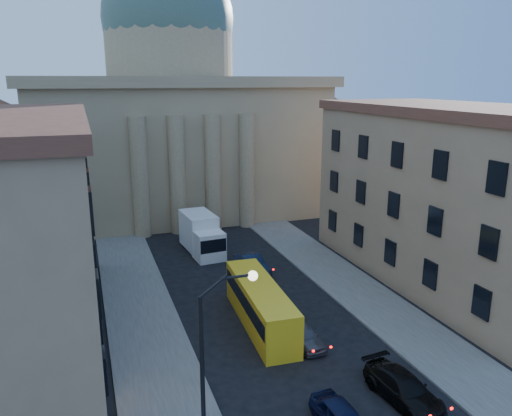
{
  "coord_description": "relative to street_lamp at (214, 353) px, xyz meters",
  "views": [
    {
      "loc": [
        -11.57,
        -10.63,
        16.64
      ],
      "look_at": [
        -0.84,
        20.07,
        8.26
      ],
      "focal_mm": 35.0,
      "sensor_mm": 36.0,
      "label": 1
    }
  ],
  "objects": [
    {
      "name": "car_right_mid",
      "position": [
        10.46,
        0.7,
        -4.54
      ],
      "size": [
        2.6,
        5.35,
        1.5
      ],
      "primitive_type": "imported",
      "rotation": [
        0.0,
        0.0,
        0.1
      ],
      "color": "black",
      "rests_on": "ground"
    },
    {
      "name": "city_bus",
      "position": [
        6.17,
        11.29,
        -3.7
      ],
      "size": [
        2.98,
        10.58,
        2.95
      ],
      "rotation": [
        0.0,
        0.0,
        -0.05
      ],
      "color": "yellow",
      "rests_on": "ground"
    },
    {
      "name": "car_right_far",
      "position": [
        7.9,
        7.76,
        -4.62
      ],
      "size": [
        1.79,
        3.97,
        1.32
      ],
      "primitive_type": "imported",
      "rotation": [
        0.0,
        0.0,
        0.06
      ],
      "color": "#4D4D52",
      "rests_on": "ground"
    },
    {
      "name": "car_right_distant",
      "position": [
        8.79,
        20.75,
        -4.51
      ],
      "size": [
        2.18,
        4.87,
        1.55
      ],
      "primitive_type": "imported",
      "rotation": [
        0.0,
        0.0,
        0.12
      ],
      "color": "#0D1932",
      "rests_on": "ground"
    },
    {
      "name": "church",
      "position": [
        6.97,
        47.47,
        6.59
      ],
      "size": [
        68.02,
        28.76,
        36.6
      ],
      "color": "#8D7957",
      "rests_on": "ground"
    },
    {
      "name": "building_right",
      "position": [
        23.97,
        14.0,
        2.14
      ],
      "size": [
        11.6,
        26.6,
        14.7
      ],
      "color": "#A48260",
      "rests_on": "ground"
    },
    {
      "name": "sidewalk_right",
      "position": [
        15.47,
        10.0,
        -5.21
      ],
      "size": [
        5.0,
        60.0,
        0.15
      ],
      "primitive_type": "cube",
      "color": "#575550",
      "rests_on": "ground"
    },
    {
      "name": "street_lamp",
      "position": [
        0.0,
        0.0,
        0.0
      ],
      "size": [
        2.62,
        0.44,
        8.83
      ],
      "color": "black",
      "rests_on": "ground"
    },
    {
      "name": "box_truck",
      "position": [
        5.82,
        27.44,
        -3.5
      ],
      "size": [
        3.26,
        7.07,
        3.77
      ],
      "rotation": [
        0.0,
        0.0,
        0.08
      ],
      "color": "white",
      "rests_on": "ground"
    },
    {
      "name": "sidewalk_left",
      "position": [
        -1.53,
        10.0,
        -5.21
      ],
      "size": [
        5.0,
        60.0,
        0.15
      ],
      "primitive_type": "cube",
      "color": "#575550",
      "rests_on": "ground"
    }
  ]
}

